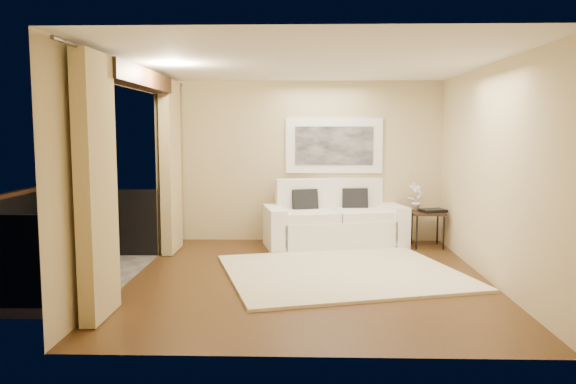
{
  "coord_description": "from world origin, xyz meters",
  "views": [
    {
      "loc": [
        -0.07,
        -6.99,
        1.88
      ],
      "look_at": [
        -0.28,
        0.51,
        1.05
      ],
      "focal_mm": 35.0,
      "sensor_mm": 36.0,
      "label": 1
    }
  ],
  "objects_px": {
    "orchid": "(416,196)",
    "ice_bucket": "(39,222)",
    "balcony_chair_far": "(87,226)",
    "balcony_chair_near": "(57,233)",
    "side_table": "(428,215)",
    "bistro_table": "(47,239)",
    "sofa": "(333,222)"
  },
  "relations": [
    {
      "from": "sofa",
      "to": "bistro_table",
      "type": "height_order",
      "value": "sofa"
    },
    {
      "from": "side_table",
      "to": "bistro_table",
      "type": "distance_m",
      "value": 5.65
    },
    {
      "from": "side_table",
      "to": "orchid",
      "type": "relative_size",
      "value": 1.24
    },
    {
      "from": "sofa",
      "to": "orchid",
      "type": "height_order",
      "value": "sofa"
    },
    {
      "from": "orchid",
      "to": "balcony_chair_far",
      "type": "relative_size",
      "value": 0.51
    },
    {
      "from": "bistro_table",
      "to": "ice_bucket",
      "type": "relative_size",
      "value": 3.47
    },
    {
      "from": "side_table",
      "to": "balcony_chair_near",
      "type": "bearing_deg",
      "value": -157.55
    },
    {
      "from": "side_table",
      "to": "balcony_chair_far",
      "type": "xyz_separation_m",
      "value": [
        -5.09,
        -1.17,
        0.0
      ]
    },
    {
      "from": "ice_bucket",
      "to": "balcony_chair_far",
      "type": "bearing_deg",
      "value": 85.51
    },
    {
      "from": "balcony_chair_far",
      "to": "balcony_chair_near",
      "type": "height_order",
      "value": "balcony_chair_near"
    },
    {
      "from": "sofa",
      "to": "ice_bucket",
      "type": "bearing_deg",
      "value": -157.9
    },
    {
      "from": "orchid",
      "to": "balcony_chair_near",
      "type": "distance_m",
      "value": 5.43
    },
    {
      "from": "sofa",
      "to": "orchid",
      "type": "xyz_separation_m",
      "value": [
        1.34,
        0.02,
        0.43
      ]
    },
    {
      "from": "balcony_chair_far",
      "to": "balcony_chair_near",
      "type": "distance_m",
      "value": 0.95
    },
    {
      "from": "side_table",
      "to": "orchid",
      "type": "distance_m",
      "value": 0.36
    },
    {
      "from": "orchid",
      "to": "ice_bucket",
      "type": "xyz_separation_m",
      "value": [
        -5.02,
        -2.52,
        -0.03
      ]
    },
    {
      "from": "balcony_chair_far",
      "to": "ice_bucket",
      "type": "distance_m",
      "value": 1.26
    },
    {
      "from": "bistro_table",
      "to": "balcony_chair_near",
      "type": "xyz_separation_m",
      "value": [
        -0.06,
        0.41,
        -0.0
      ]
    },
    {
      "from": "ice_bucket",
      "to": "side_table",
      "type": "bearing_deg",
      "value": 24.76
    },
    {
      "from": "sofa",
      "to": "ice_bucket",
      "type": "xyz_separation_m",
      "value": [
        -3.68,
        -2.49,
        0.4
      ]
    },
    {
      "from": "orchid",
      "to": "bistro_table",
      "type": "bearing_deg",
      "value": -151.54
    },
    {
      "from": "bistro_table",
      "to": "balcony_chair_near",
      "type": "distance_m",
      "value": 0.41
    },
    {
      "from": "sofa",
      "to": "balcony_chair_near",
      "type": "xyz_separation_m",
      "value": [
        -3.6,
        -2.21,
        0.21
      ]
    },
    {
      "from": "side_table",
      "to": "balcony_chair_far",
      "type": "relative_size",
      "value": 0.64
    },
    {
      "from": "orchid",
      "to": "balcony_chair_far",
      "type": "distance_m",
      "value": 5.1
    },
    {
      "from": "balcony_chair_far",
      "to": "side_table",
      "type": "bearing_deg",
      "value": 174.4
    },
    {
      "from": "side_table",
      "to": "orchid",
      "type": "xyz_separation_m",
      "value": [
        -0.17,
        0.12,
        0.29
      ]
    },
    {
      "from": "ice_bucket",
      "to": "orchid",
      "type": "bearing_deg",
      "value": 26.64
    },
    {
      "from": "sofa",
      "to": "bistro_table",
      "type": "relative_size",
      "value": 3.43
    },
    {
      "from": "sofa",
      "to": "balcony_chair_near",
      "type": "bearing_deg",
      "value": -160.47
    },
    {
      "from": "balcony_chair_far",
      "to": "balcony_chair_near",
      "type": "bearing_deg",
      "value": 70.42
    },
    {
      "from": "balcony_chair_near",
      "to": "ice_bucket",
      "type": "bearing_deg",
      "value": -123.43
    }
  ]
}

